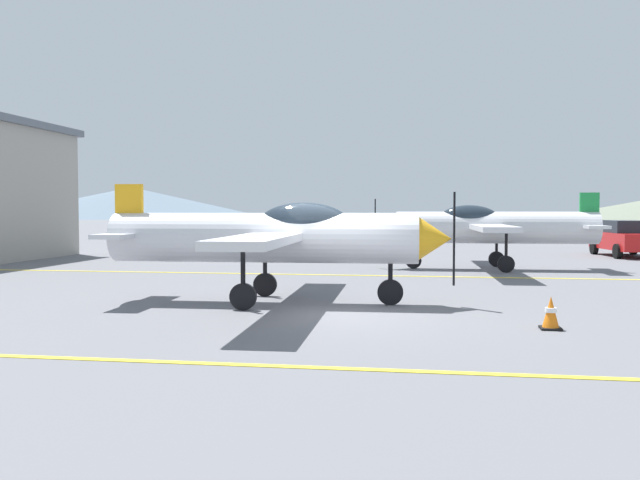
# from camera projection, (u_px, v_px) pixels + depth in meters

# --- Properties ---
(ground_plane) EXTENTS (400.00, 400.00, 0.00)m
(ground_plane) POSITION_uv_depth(u_px,v_px,m) (330.00, 312.00, 13.56)
(ground_plane) COLOR slate
(apron_line_near) EXTENTS (80.00, 0.16, 0.01)m
(apron_line_near) POSITION_uv_depth(u_px,v_px,m) (281.00, 366.00, 8.84)
(apron_line_near) COLOR yellow
(apron_line_near) RESTS_ON ground_plane
(apron_line_far) EXTENTS (80.00, 0.16, 0.01)m
(apron_line_far) POSITION_uv_depth(u_px,v_px,m) (363.00, 275.00, 21.01)
(apron_line_far) COLOR yellow
(apron_line_far) RESTS_ON ground_plane
(airplane_near) EXTENTS (7.78, 8.96, 2.69)m
(airplane_near) POSITION_uv_depth(u_px,v_px,m) (277.00, 236.00, 14.78)
(airplane_near) COLOR silver
(airplane_near) RESTS_ON ground_plane
(airplane_mid) EXTENTS (7.78, 8.96, 2.69)m
(airplane_mid) POSITION_uv_depth(u_px,v_px,m) (487.00, 226.00, 23.17)
(airplane_mid) COLOR silver
(airplane_mid) RESTS_ON ground_plane
(car_sedan) EXTENTS (2.34, 4.45, 1.62)m
(car_sedan) POSITION_uv_depth(u_px,v_px,m) (626.00, 238.00, 29.58)
(car_sedan) COLOR red
(car_sedan) RESTS_ON ground_plane
(traffic_cone_side) EXTENTS (0.36, 0.36, 0.59)m
(traffic_cone_side) POSITION_uv_depth(u_px,v_px,m) (551.00, 313.00, 11.58)
(traffic_cone_side) COLOR black
(traffic_cone_side) RESTS_ON ground_plane
(hill_left) EXTENTS (69.99, 69.99, 7.80)m
(hill_left) POSITION_uv_depth(u_px,v_px,m) (132.00, 202.00, 169.21)
(hill_left) COLOR slate
(hill_left) RESTS_ON ground_plane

